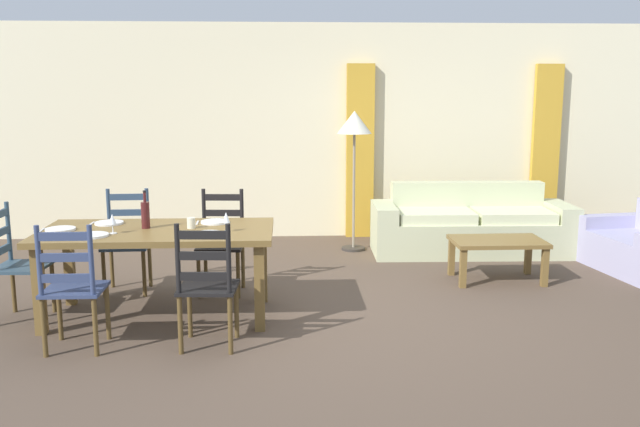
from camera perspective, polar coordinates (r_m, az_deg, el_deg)
name	(u,v)px	position (r m, az deg, el deg)	size (l,w,h in m)	color
ground_plane	(331,318)	(5.82, 0.91, -8.68)	(9.60, 9.60, 0.02)	brown
wall_far	(314,132)	(8.82, -0.51, 6.85)	(9.60, 0.16, 2.70)	beige
curtain_panel_left	(360,152)	(8.74, 3.36, 5.16)	(0.35, 0.08, 2.20)	gold
curtain_panel_right	(545,151)	(9.31, 18.25, 4.97)	(0.35, 0.08, 2.20)	gold
dining_table	(157,240)	(5.80, -13.40, -2.13)	(1.90, 0.96, 0.75)	brown
dining_chair_near_left	(72,287)	(5.27, -19.93, -5.82)	(0.42, 0.40, 0.96)	navy
dining_chair_near_right	(207,286)	(5.07, -9.39, -5.95)	(0.44, 0.43, 0.96)	black
dining_chair_far_left	(127,241)	(6.68, -15.76, -2.23)	(0.43, 0.42, 0.96)	#2F435A
dining_chair_far_right	(222,242)	(6.48, -8.20, -2.34)	(0.45, 0.43, 0.96)	black
dining_chair_head_west	(15,263)	(6.16, -24.04, -3.80)	(0.42, 0.44, 0.96)	#2E4655
dinner_plate_near_left	(93,235)	(5.65, -18.39, -1.73)	(0.24, 0.24, 0.02)	white
fork_near_left	(74,236)	(5.69, -19.85, -1.79)	(0.02, 0.17, 0.01)	silver
dinner_plate_near_right	(209,234)	(5.47, -9.27, -1.69)	(0.24, 0.24, 0.02)	white
fork_near_right	(189,235)	(5.49, -10.83, -1.76)	(0.02, 0.17, 0.01)	silver
dinner_plate_far_left	(109,223)	(6.12, -17.17, -0.75)	(0.24, 0.24, 0.02)	white
fork_far_left	(91,224)	(6.16, -18.52, -0.82)	(0.02, 0.17, 0.01)	silver
dinner_plate_far_right	(215,222)	(5.96, -8.76, -0.69)	(0.24, 0.24, 0.02)	white
fork_far_right	(197,223)	(5.98, -10.18, -0.76)	(0.02, 0.17, 0.01)	silver
dinner_plate_head_west	(60,229)	(5.98, -20.82, -1.23)	(0.24, 0.24, 0.02)	white
fork_head_west	(42,230)	(6.02, -22.17, -1.29)	(0.02, 0.17, 0.01)	silver
wine_bottle	(145,214)	(5.83, -14.34, -0.06)	(0.07, 0.07, 0.32)	#471919
wine_glass_near_left	(112,220)	(5.68, -16.92, -0.52)	(0.06, 0.06, 0.16)	white
wine_glass_near_right	(226,218)	(5.56, -7.83, -0.40)	(0.06, 0.06, 0.16)	white
coffee_cup_primary	(191,223)	(5.76, -10.68, -0.78)	(0.07, 0.07, 0.09)	beige
couch	(470,228)	(8.18, 12.41, -1.15)	(2.30, 0.86, 0.80)	beige
coffee_table	(498,246)	(7.01, 14.57, -2.62)	(0.90, 0.56, 0.42)	brown
standing_lamp	(354,131)	(7.97, 2.88, 6.90)	(0.40, 0.40, 1.64)	#332D28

